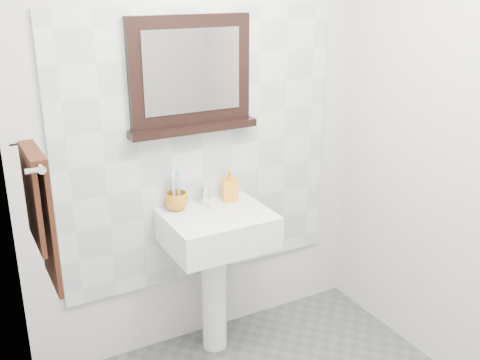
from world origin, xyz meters
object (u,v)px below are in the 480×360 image
at_px(pedestal_sink, 217,244).
at_px(hand_towel, 40,208).
at_px(soap_dispenser, 230,185).
at_px(framed_mirror, 191,77).
at_px(toothbrush_cup, 176,201).

distance_m(pedestal_sink, hand_towel, 1.13).
relative_size(soap_dispenser, framed_mirror, 0.26).
bearing_deg(soap_dispenser, framed_mirror, 176.24).
xyz_separation_m(soap_dispenser, hand_towel, (-1.07, -0.51, 0.26)).
xyz_separation_m(soap_dispenser, framed_mirror, (-0.19, 0.06, 0.60)).
xyz_separation_m(pedestal_sink, toothbrush_cup, (-0.17, 0.14, 0.23)).
bearing_deg(soap_dispenser, toothbrush_cup, -167.89).
bearing_deg(framed_mirror, soap_dispenser, -18.32).
bearing_deg(pedestal_sink, toothbrush_cup, 140.67).
distance_m(soap_dispenser, hand_towel, 1.21).
bearing_deg(hand_towel, soap_dispenser, 25.40).
distance_m(soap_dispenser, framed_mirror, 0.63).
relative_size(pedestal_sink, framed_mirror, 1.38).
height_order(soap_dispenser, hand_towel, hand_towel).
relative_size(toothbrush_cup, soap_dispenser, 0.67).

